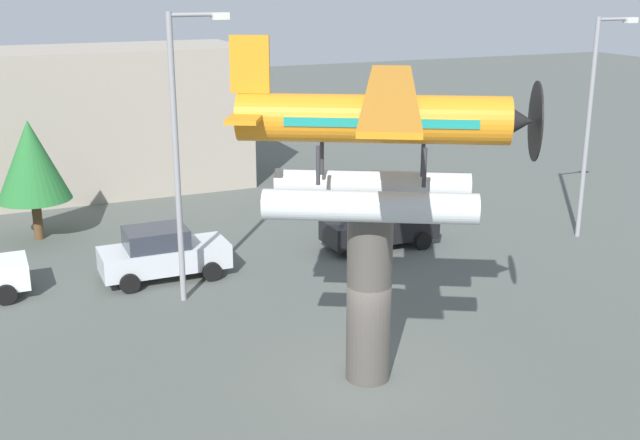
{
  "coord_description": "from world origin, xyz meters",
  "views": [
    {
      "loc": [
        -8.3,
        -16.09,
        9.64
      ],
      "look_at": [
        0.0,
        3.0,
        3.3
      ],
      "focal_mm": 44.81,
      "sensor_mm": 36.0,
      "label": 1
    }
  ],
  "objects_px": {
    "streetlight_primary": "(181,141)",
    "car_mid_silver": "(163,253)",
    "car_far_black": "(378,224)",
    "storefront_building": "(106,119)",
    "streetlight_secondary": "(593,113)",
    "tree_east": "(31,161)",
    "floatplane_monument": "(378,140)",
    "display_pedestal": "(369,296)"
  },
  "relations": [
    {
      "from": "streetlight_primary",
      "to": "car_mid_silver",
      "type": "bearing_deg",
      "value": 98.5
    },
    {
      "from": "car_far_black",
      "to": "storefront_building",
      "type": "bearing_deg",
      "value": 120.22
    },
    {
      "from": "streetlight_secondary",
      "to": "streetlight_primary",
      "type": "bearing_deg",
      "value": -179.29
    },
    {
      "from": "car_far_black",
      "to": "tree_east",
      "type": "height_order",
      "value": "tree_east"
    },
    {
      "from": "streetlight_secondary",
      "to": "storefront_building",
      "type": "bearing_deg",
      "value": 136.05
    },
    {
      "from": "floatplane_monument",
      "to": "car_far_black",
      "type": "height_order",
      "value": "floatplane_monument"
    },
    {
      "from": "floatplane_monument",
      "to": "car_mid_silver",
      "type": "bearing_deg",
      "value": 138.4
    },
    {
      "from": "tree_east",
      "to": "car_far_black",
      "type": "bearing_deg",
      "value": -27.85
    },
    {
      "from": "floatplane_monument",
      "to": "tree_east",
      "type": "relative_size",
      "value": 2.09
    },
    {
      "from": "car_far_black",
      "to": "streetlight_primary",
      "type": "distance_m",
      "value": 9.01
    },
    {
      "from": "car_far_black",
      "to": "storefront_building",
      "type": "xyz_separation_m",
      "value": [
        -7.62,
        13.08,
        2.41
      ]
    },
    {
      "from": "floatplane_monument",
      "to": "car_far_black",
      "type": "bearing_deg",
      "value": 90.46
    },
    {
      "from": "floatplane_monument",
      "to": "car_far_black",
      "type": "relative_size",
      "value": 2.3
    },
    {
      "from": "streetlight_secondary",
      "to": "tree_east",
      "type": "relative_size",
      "value": 1.8
    },
    {
      "from": "tree_east",
      "to": "car_mid_silver",
      "type": "bearing_deg",
      "value": -60.34
    },
    {
      "from": "storefront_building",
      "to": "car_far_black",
      "type": "bearing_deg",
      "value": -59.78
    },
    {
      "from": "car_mid_silver",
      "to": "car_far_black",
      "type": "xyz_separation_m",
      "value": [
        8.04,
        -0.01,
        0.0
      ]
    },
    {
      "from": "floatplane_monument",
      "to": "car_far_black",
      "type": "xyz_separation_m",
      "value": [
        4.81,
        8.98,
        -5.19
      ]
    },
    {
      "from": "display_pedestal",
      "to": "floatplane_monument",
      "type": "distance_m",
      "value": 3.87
    },
    {
      "from": "tree_east",
      "to": "floatplane_monument",
      "type": "bearing_deg",
      "value": -66.05
    },
    {
      "from": "car_mid_silver",
      "to": "storefront_building",
      "type": "distance_m",
      "value": 13.29
    },
    {
      "from": "floatplane_monument",
      "to": "tree_east",
      "type": "xyz_separation_m",
      "value": [
        -6.69,
        15.06,
        -3.0
      ]
    },
    {
      "from": "streetlight_secondary",
      "to": "storefront_building",
      "type": "distance_m",
      "value": 21.67
    },
    {
      "from": "streetlight_primary",
      "to": "streetlight_secondary",
      "type": "xyz_separation_m",
      "value": [
        15.67,
        0.19,
        -0.22
      ]
    },
    {
      "from": "streetlight_secondary",
      "to": "storefront_building",
      "type": "relative_size",
      "value": 0.65
    },
    {
      "from": "car_far_black",
      "to": "tree_east",
      "type": "relative_size",
      "value": 0.91
    },
    {
      "from": "floatplane_monument",
      "to": "storefront_building",
      "type": "xyz_separation_m",
      "value": [
        -2.81,
        22.06,
        -2.78
      ]
    },
    {
      "from": "streetlight_secondary",
      "to": "tree_east",
      "type": "height_order",
      "value": "streetlight_secondary"
    },
    {
      "from": "car_far_black",
      "to": "streetlight_primary",
      "type": "xyz_separation_m",
      "value": [
        -7.73,
        -2.11,
        4.13
      ]
    },
    {
      "from": "car_far_black",
      "to": "streetlight_secondary",
      "type": "relative_size",
      "value": 0.51
    },
    {
      "from": "streetlight_primary",
      "to": "tree_east",
      "type": "distance_m",
      "value": 9.22
    },
    {
      "from": "display_pedestal",
      "to": "streetlight_secondary",
      "type": "xyz_separation_m",
      "value": [
        12.86,
        7.0,
        2.59
      ]
    },
    {
      "from": "floatplane_monument",
      "to": "streetlight_secondary",
      "type": "xyz_separation_m",
      "value": [
        12.75,
        7.06,
        -1.29
      ]
    },
    {
      "from": "display_pedestal",
      "to": "streetlight_primary",
      "type": "xyz_separation_m",
      "value": [
        -2.81,
        6.81,
        2.81
      ]
    },
    {
      "from": "display_pedestal",
      "to": "streetlight_secondary",
      "type": "relative_size",
      "value": 0.53
    },
    {
      "from": "streetlight_secondary",
      "to": "floatplane_monument",
      "type": "bearing_deg",
      "value": -151.02
    },
    {
      "from": "floatplane_monument",
      "to": "streetlight_primary",
      "type": "xyz_separation_m",
      "value": [
        -2.92,
        6.87,
        -1.06
      ]
    },
    {
      "from": "storefront_building",
      "to": "display_pedestal",
      "type": "bearing_deg",
      "value": -83.01
    },
    {
      "from": "streetlight_secondary",
      "to": "tree_east",
      "type": "xyz_separation_m",
      "value": [
        -19.44,
        8.0,
        -1.72
      ]
    },
    {
      "from": "floatplane_monument",
      "to": "streetlight_secondary",
      "type": "bearing_deg",
      "value": 57.59
    },
    {
      "from": "car_far_black",
      "to": "floatplane_monument",
      "type": "bearing_deg",
      "value": -118.14
    },
    {
      "from": "display_pedestal",
      "to": "floatplane_monument",
      "type": "xyz_separation_m",
      "value": [
        0.11,
        -0.06,
        3.87
      ]
    }
  ]
}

